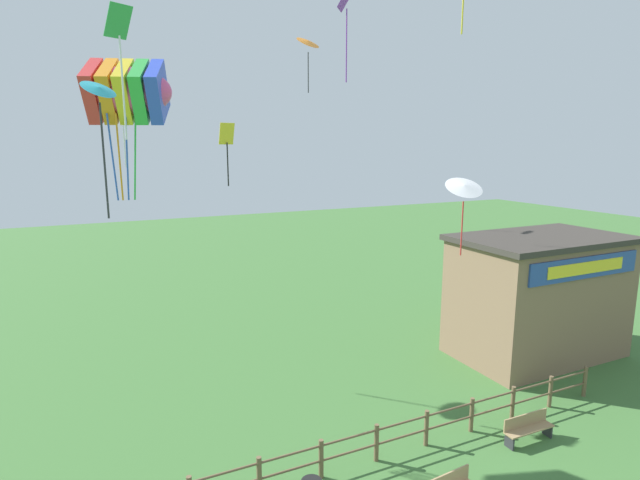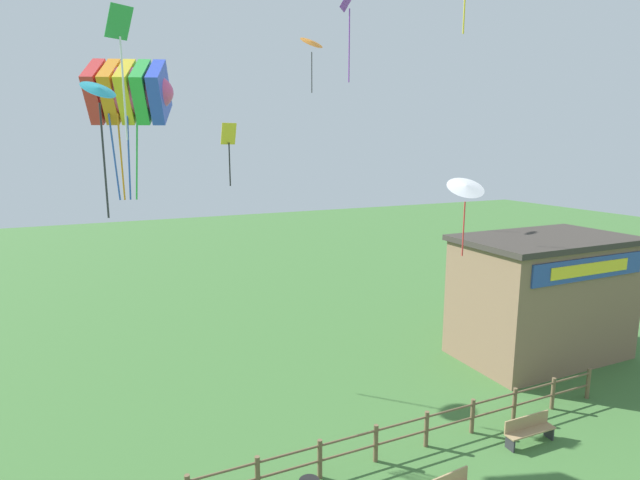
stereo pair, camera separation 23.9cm
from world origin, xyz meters
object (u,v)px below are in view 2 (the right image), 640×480
at_px(kite_green_diamond, 121,47).
at_px(kite_cyan_delta, 99,99).
at_px(kite_white_delta, 466,188).
at_px(park_bench_by_building, 529,429).
at_px(kite_orange_delta, 312,43).
at_px(kite_yellow_diamond, 229,143).
at_px(seaside_building, 542,296).
at_px(kite_rainbow_parafoil, 129,92).
at_px(kite_purple_streamer, 350,9).
at_px(kite_blue_delta, 124,92).

height_order(kite_green_diamond, kite_cyan_delta, kite_green_diamond).
relative_size(kite_white_delta, kite_cyan_delta, 0.82).
relative_size(park_bench_by_building, kite_green_diamond, 0.52).
xyz_separation_m(park_bench_by_building, kite_orange_delta, (-1.63, 13.40, 13.81)).
height_order(kite_white_delta, kite_cyan_delta, kite_cyan_delta).
relative_size(kite_yellow_diamond, kite_orange_delta, 0.83).
bearing_deg(kite_cyan_delta, kite_green_diamond, 64.34).
distance_m(seaside_building, kite_rainbow_parafoil, 18.54).
height_order(kite_yellow_diamond, kite_cyan_delta, kite_cyan_delta).
relative_size(seaside_building, kite_green_diamond, 2.21).
distance_m(kite_white_delta, kite_purple_streamer, 9.29).
bearing_deg(kite_orange_delta, kite_purple_streamer, -92.49).
bearing_deg(kite_yellow_diamond, kite_orange_delta, 43.66).
height_order(kite_yellow_diamond, kite_purple_streamer, kite_purple_streamer).
bearing_deg(kite_orange_delta, kite_rainbow_parafoil, -145.01).
bearing_deg(park_bench_by_building, kite_orange_delta, 96.92).
xyz_separation_m(park_bench_by_building, kite_cyan_delta, (-11.69, 3.15, 9.93)).
bearing_deg(kite_white_delta, kite_yellow_diamond, 144.57).
bearing_deg(seaside_building, kite_cyan_delta, -174.31).
relative_size(kite_rainbow_parafoil, kite_orange_delta, 1.61).
distance_m(kite_blue_delta, kite_cyan_delta, 9.21).
distance_m(seaside_building, kite_blue_delta, 19.87).
bearing_deg(kite_green_diamond, kite_white_delta, -7.82).
height_order(park_bench_by_building, kite_purple_streamer, kite_purple_streamer).
xyz_separation_m(seaside_building, kite_yellow_diamond, (-13.07, 3.08, 6.66)).
bearing_deg(seaside_building, kite_yellow_diamond, 166.75).
distance_m(kite_white_delta, kite_green_diamond, 11.42).
distance_m(seaside_building, kite_cyan_delta, 19.13).
relative_size(kite_yellow_diamond, kite_green_diamond, 0.67).
height_order(kite_blue_delta, kite_green_diamond, kite_green_diamond).
height_order(kite_green_diamond, kite_purple_streamer, kite_purple_streamer).
bearing_deg(kite_green_diamond, kite_yellow_diamond, 42.92).
height_order(kite_white_delta, kite_orange_delta, kite_orange_delta).
distance_m(kite_green_diamond, kite_cyan_delta, 2.11).
distance_m(park_bench_by_building, kite_cyan_delta, 15.66).
height_order(seaside_building, park_bench_by_building, seaside_building).
xyz_separation_m(kite_yellow_diamond, kite_purple_streamer, (5.51, 1.10, 5.45)).
relative_size(park_bench_by_building, kite_purple_streamer, 0.46).
relative_size(seaside_building, kite_orange_delta, 2.75).
relative_size(park_bench_by_building, kite_blue_delta, 0.54).
height_order(kite_rainbow_parafoil, kite_white_delta, kite_rainbow_parafoil).
relative_size(park_bench_by_building, kite_white_delta, 0.65).
relative_size(seaside_building, kite_blue_delta, 2.28).
height_order(park_bench_by_building, kite_yellow_diamond, kite_yellow_diamond).
bearing_deg(kite_orange_delta, kite_green_diamond, -136.63).
distance_m(kite_blue_delta, kite_green_diamond, 7.73).
bearing_deg(kite_yellow_diamond, kite_white_delta, -35.43).
bearing_deg(kite_yellow_diamond, kite_purple_streamer, 11.26).
height_order(kite_yellow_diamond, kite_green_diamond, kite_green_diamond).
bearing_deg(seaside_building, kite_purple_streamer, 151.11).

